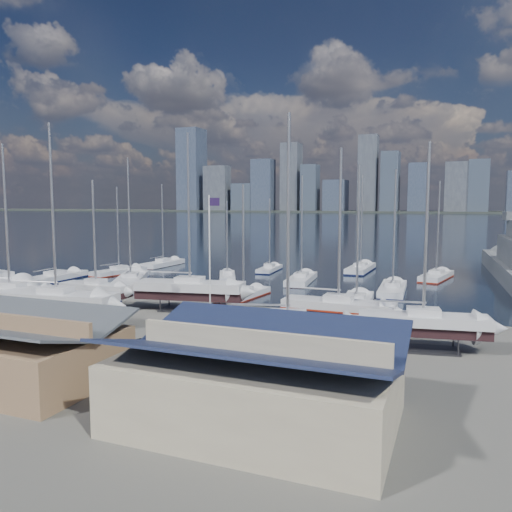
% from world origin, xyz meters
% --- Properties ---
extents(ground, '(1400.00, 1400.00, 0.00)m').
position_xyz_m(ground, '(0.00, -10.00, 0.00)').
color(ground, '#605E59').
rests_on(ground, ground).
extents(water, '(1400.00, 600.00, 0.40)m').
position_xyz_m(water, '(0.00, 300.00, -0.15)').
color(water, '#19283A').
rests_on(water, ground).
extents(far_shore, '(1400.00, 80.00, 2.20)m').
position_xyz_m(far_shore, '(0.00, 560.00, 1.10)').
color(far_shore, '#2D332D').
rests_on(far_shore, ground).
extents(skyline, '(639.14, 43.80, 107.69)m').
position_xyz_m(skyline, '(-7.83, 553.76, 39.09)').
color(skyline, '#475166').
rests_on(skyline, far_shore).
extents(shed_grey, '(12.60, 8.40, 4.17)m').
position_xyz_m(shed_grey, '(0.00, -26.00, 2.15)').
color(shed_grey, '#8C6B4C').
rests_on(shed_grey, ground).
extents(shed_blue, '(13.65, 9.45, 4.71)m').
position_xyz_m(shed_blue, '(16.00, -26.00, 2.42)').
color(shed_blue, '#BFB293').
rests_on(shed_blue, ground).
extents(sailboat_cradle_1, '(10.42, 4.78, 16.24)m').
position_xyz_m(sailboat_cradle_1, '(-14.40, -13.21, 2.08)').
color(sailboat_cradle_1, '#2D2D33').
rests_on(sailboat_cradle_1, ground).
extents(sailboat_cradle_2, '(7.93, 2.31, 13.14)m').
position_xyz_m(sailboat_cradle_2, '(-9.82, -6.52, 1.93)').
color(sailboat_cradle_2, '#2D2D33').
rests_on(sailboat_cradle_2, ground).
extents(sailboat_cradle_3, '(11.28, 4.54, 17.59)m').
position_xyz_m(sailboat_cradle_3, '(-7.75, -14.27, 2.15)').
color(sailboat_cradle_3, '#2D2D33').
rests_on(sailboat_cradle_3, ground).
extents(sailboat_cradle_4, '(11.23, 4.91, 17.61)m').
position_xyz_m(sailboat_cradle_4, '(0.16, -4.49, 2.16)').
color(sailboat_cradle_4, '#2D2D33').
rests_on(sailboat_cradle_4, ground).
extents(sailboat_cradle_5, '(10.80, 5.71, 16.75)m').
position_xyz_m(sailboat_cradle_5, '(14.14, -15.72, 2.11)').
color(sailboat_cradle_5, '#2D2D33').
rests_on(sailboat_cradle_5, ground).
extents(sailboat_cradle_6, '(9.42, 2.76, 15.23)m').
position_xyz_m(sailboat_cradle_6, '(15.91, -7.48, 2.03)').
color(sailboat_cradle_6, '#2D2D33').
rests_on(sailboat_cradle_6, ground).
extents(sailboat_cradle_7, '(9.50, 4.02, 15.10)m').
position_xyz_m(sailboat_cradle_7, '(22.79, -10.34, 2.03)').
color(sailboat_cradle_7, '#2D2D33').
rests_on(sailboat_cradle_7, ground).
extents(sailboat_moored_0, '(3.38, 10.66, 15.77)m').
position_xyz_m(sailboat_moored_0, '(-26.66, 5.41, 0.31)').
color(sailboat_moored_0, black).
rests_on(sailboat_moored_0, water).
extents(sailboat_moored_1, '(4.50, 9.60, 13.84)m').
position_xyz_m(sailboat_moored_1, '(-22.50, 14.13, 0.31)').
color(sailboat_moored_1, black).
rests_on(sailboat_moored_1, water).
extents(sailboat_moored_2, '(3.00, 9.80, 14.68)m').
position_xyz_m(sailboat_moored_2, '(-21.57, 25.10, 0.32)').
color(sailboat_moored_2, black).
rests_on(sailboat_moored_2, water).
extents(sailboat_moored_3, '(8.22, 11.91, 17.49)m').
position_xyz_m(sailboat_moored_3, '(-15.36, 7.17, 0.31)').
color(sailboat_moored_3, black).
rests_on(sailboat_moored_3, water).
extents(sailboat_moored_4, '(5.23, 7.87, 11.61)m').
position_xyz_m(sailboat_moored_4, '(-5.35, 16.26, 0.33)').
color(sailboat_moored_4, black).
rests_on(sailboat_moored_4, water).
extents(sailboat_moored_5, '(2.82, 8.20, 12.06)m').
position_xyz_m(sailboat_moored_5, '(-2.34, 25.67, 0.31)').
color(sailboat_moored_5, black).
rests_on(sailboat_moored_5, water).
extents(sailboat_moored_6, '(3.43, 9.21, 13.45)m').
position_xyz_m(sailboat_moored_6, '(2.72, 3.24, 0.31)').
color(sailboat_moored_6, black).
rests_on(sailboat_moored_6, water).
extents(sailboat_moored_7, '(3.82, 10.27, 15.15)m').
position_xyz_m(sailboat_moored_7, '(5.58, 16.63, 0.32)').
color(sailboat_moored_7, black).
rests_on(sailboat_moored_7, water).
extents(sailboat_moored_8, '(3.30, 10.70, 15.87)m').
position_xyz_m(sailboat_moored_8, '(11.16, 30.64, 0.31)').
color(sailboat_moored_8, black).
rests_on(sailboat_moored_8, water).
extents(sailboat_moored_9, '(3.69, 10.34, 15.30)m').
position_xyz_m(sailboat_moored_9, '(15.55, 3.01, 0.32)').
color(sailboat_moored_9, black).
rests_on(sailboat_moored_9, water).
extents(sailboat_moored_10, '(3.37, 10.46, 15.45)m').
position_xyz_m(sailboat_moored_10, '(18.07, 12.86, 0.31)').
color(sailboat_moored_10, black).
rests_on(sailboat_moored_10, water).
extents(sailboat_moored_11, '(4.70, 10.07, 14.52)m').
position_xyz_m(sailboat_moored_11, '(22.58, 26.49, 0.31)').
color(sailboat_moored_11, black).
rests_on(sailboat_moored_11, water).
extents(car_c, '(3.86, 5.86, 1.50)m').
position_xyz_m(car_c, '(5.02, -20.57, 0.75)').
color(car_c, gray).
rests_on(car_c, ground).
extents(car_d, '(2.84, 5.06, 1.39)m').
position_xyz_m(car_d, '(7.59, -20.62, 0.69)').
color(car_d, gray).
rests_on(car_d, ground).
extents(flagpole, '(1.01, 0.12, 11.46)m').
position_xyz_m(flagpole, '(5.57, -10.51, 6.56)').
color(flagpole, white).
rests_on(flagpole, ground).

